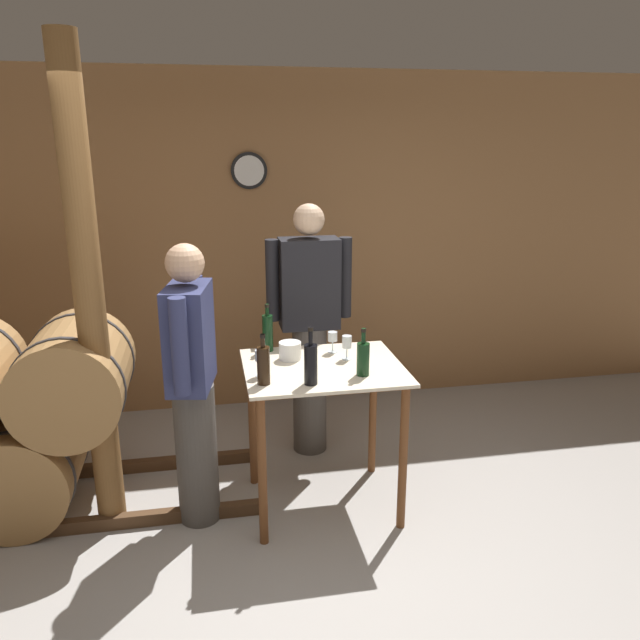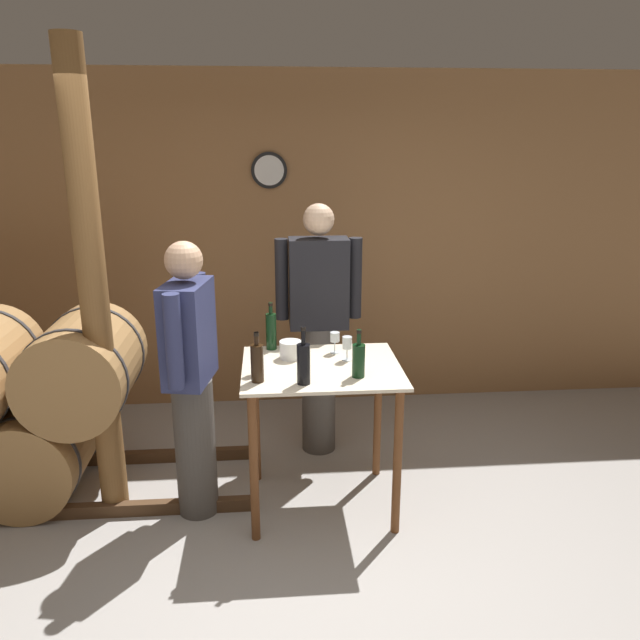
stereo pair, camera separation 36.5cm
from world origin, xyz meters
name	(u,v)px [view 2 (the right image)]	position (x,y,z in m)	size (l,w,h in m)	color
ground_plane	(308,604)	(0.00, 0.00, 0.00)	(14.00, 14.00, 0.00)	#9E9993
back_wall	(287,245)	(0.00, 2.51, 1.35)	(8.40, 0.08, 2.70)	#996B42
tasting_table	(321,396)	(0.14, 0.86, 0.73)	(0.92, 0.77, 0.92)	beige
wooden_post	(94,296)	(-1.13, 0.92, 1.35)	(0.16, 0.16, 2.70)	brown
wine_bottle_far_left	(257,362)	(-0.23, 0.66, 1.03)	(0.07, 0.07, 0.28)	black
wine_bottle_left	(271,330)	(-0.15, 1.19, 1.04)	(0.07, 0.07, 0.30)	black
wine_bottle_center	(304,362)	(0.02, 0.61, 1.04)	(0.07, 0.07, 0.32)	black
wine_bottle_right	(359,359)	(0.33, 0.68, 1.02)	(0.07, 0.07, 0.27)	black
wine_glass_near_left	(256,355)	(-0.24, 0.77, 1.03)	(0.06, 0.06, 0.15)	silver
wine_glass_near_center	(335,338)	(0.24, 1.09, 1.01)	(0.06, 0.06, 0.13)	silver
wine_glass_near_right	(347,344)	(0.30, 0.95, 1.02)	(0.06, 0.06, 0.15)	silver
ice_bucket	(291,350)	(-0.03, 1.01, 0.97)	(0.13, 0.13, 0.11)	white
person_host	(319,325)	(0.18, 1.58, 0.95)	(0.59, 0.24, 1.78)	#4C4742
person_visitor_with_scarf	(191,376)	(-0.61, 0.85, 0.88)	(0.29, 0.58, 1.66)	#4C4742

